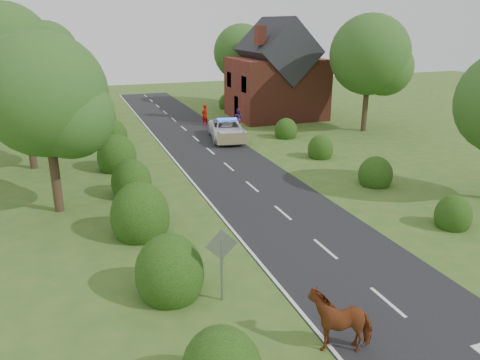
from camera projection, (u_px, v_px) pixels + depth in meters
name	position (u px, v px, depth m)	size (l,w,h in m)	color
ground	(388.00, 302.00, 15.18)	(120.00, 120.00, 0.00)	#335D21
road	(234.00, 171.00, 28.52)	(6.00, 70.00, 0.02)	black
road_markings	(219.00, 185.00, 26.15)	(4.96, 70.00, 0.01)	white
hedgerow_left	(133.00, 190.00, 23.22)	(2.75, 50.41, 3.00)	black
hedgerow_right	(363.00, 169.00, 27.13)	(2.10, 45.78, 2.10)	black
tree_left_a	(51.00, 100.00, 20.84)	(5.74, 5.60, 8.38)	#332316
tree_left_b	(27.00, 87.00, 27.57)	(5.74, 5.60, 8.07)	#332316
tree_left_c	(11.00, 52.00, 35.49)	(6.97, 6.80, 10.22)	#332316
tree_left_d	(50.00, 55.00, 45.49)	(6.15, 6.00, 8.89)	#332316
tree_right_b	(374.00, 58.00, 37.37)	(6.56, 6.40, 9.40)	#332316
tree_right_c	(244.00, 55.00, 50.17)	(6.15, 6.00, 8.58)	#332316
road_sign	(222.00, 255.00, 14.80)	(1.06, 0.08, 2.53)	gray
house	(276.00, 77.00, 43.75)	(8.00, 7.40, 9.17)	brown
cow	(340.00, 322.00, 13.03)	(1.06, 2.01, 1.42)	#571E0C
police_van	(227.00, 130.00, 36.14)	(3.46, 5.87, 1.67)	silver
pedestrian_red	(205.00, 115.00, 41.04)	(0.67, 0.44, 1.84)	#9D0A03
pedestrian_purple	(238.00, 119.00, 39.85)	(0.84, 0.65, 1.72)	#442361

